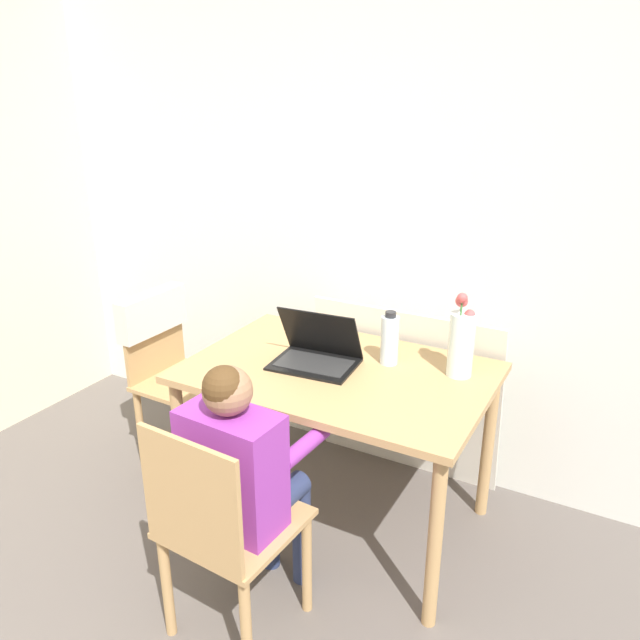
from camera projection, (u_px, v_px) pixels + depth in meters
name	position (u px, v px, depth m)	size (l,w,h in m)	color
wall_back	(456.00, 217.00, 2.66)	(6.40, 0.05, 2.50)	silver
dining_table	(338.00, 389.00, 2.51)	(1.19, 0.79, 0.72)	tan
chair_occupied	(222.00, 530.00, 2.01)	(0.43, 0.43, 0.84)	tan
chair_spare	(166.00, 349.00, 3.03)	(0.44, 0.41, 0.85)	tan
person_seated	(243.00, 466.00, 2.04)	(0.36, 0.44, 1.00)	purple
laptop	(317.00, 351.00, 2.51)	(0.35, 0.27, 0.23)	black
flower_vase	(461.00, 341.00, 2.38)	(0.10, 0.10, 0.34)	silver
water_bottle	(390.00, 339.00, 2.49)	(0.07, 0.07, 0.22)	silver
cardboard_panel	(405.00, 393.00, 2.92)	(0.89, 0.13, 0.85)	silver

